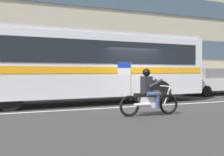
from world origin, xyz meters
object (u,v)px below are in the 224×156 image
Objects in this scene: transit_bus at (89,62)px; parked_sedan_curbside at (213,81)px; motorcycle_with_rider at (149,96)px; fire_hydrant at (106,87)px.

transit_bus reaches higher than parked_sedan_curbside.
parked_sedan_curbside is (7.75, 5.39, 0.18)m from motorcycle_with_rider.
transit_bus is 14.92× the size of fire_hydrant.
transit_bus is 3.92m from fire_hydrant.
motorcycle_with_rider is 7.18m from fire_hydrant.
transit_bus is at bearing -123.06° from fire_hydrant.
transit_bus reaches higher than fire_hydrant.
parked_sedan_curbside is (8.58, 1.39, -1.03)m from transit_bus.
parked_sedan_curbside is 6.80m from fire_hydrant.
transit_bus is 8.75m from parked_sedan_curbside.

